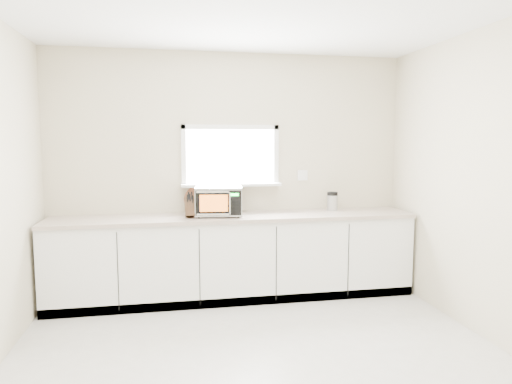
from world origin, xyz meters
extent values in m
plane|color=beige|center=(0.00, 0.00, 0.00)|extent=(4.00, 4.00, 0.00)
cube|color=beige|center=(0.00, 2.00, 1.35)|extent=(4.00, 0.02, 2.70)
cube|color=white|center=(0.00, 1.99, 1.55)|extent=(1.00, 0.02, 0.60)
cube|color=white|center=(0.00, 1.92, 1.23)|extent=(1.12, 0.16, 0.03)
cube|color=white|center=(0.00, 1.97, 1.88)|extent=(1.10, 0.04, 0.05)
cube|color=white|center=(0.00, 1.97, 1.23)|extent=(1.10, 0.04, 0.05)
cube|color=white|center=(-0.53, 1.97, 1.55)|extent=(0.05, 0.04, 0.70)
cube|color=white|center=(0.53, 1.97, 1.55)|extent=(0.05, 0.04, 0.70)
cube|color=white|center=(0.85, 1.99, 1.32)|extent=(0.12, 0.01, 0.12)
cube|color=white|center=(0.00, 1.70, 0.44)|extent=(3.92, 0.60, 0.88)
cube|color=#B5A395|center=(0.00, 1.69, 0.90)|extent=(3.92, 0.64, 0.04)
cylinder|color=black|center=(-0.39, 1.58, 0.93)|extent=(0.02, 0.02, 0.01)
cylinder|color=black|center=(-0.36, 1.87, 0.93)|extent=(0.02, 0.02, 0.01)
cylinder|color=black|center=(0.02, 1.53, 0.93)|extent=(0.02, 0.02, 0.01)
cylinder|color=black|center=(0.05, 1.82, 0.93)|extent=(0.02, 0.02, 0.01)
cube|color=#ABAEB2|center=(-0.17, 1.70, 1.08)|extent=(0.53, 0.42, 0.29)
cube|color=black|center=(-0.19, 1.51, 1.08)|extent=(0.47, 0.06, 0.26)
cube|color=orange|center=(-0.24, 1.51, 1.08)|extent=(0.29, 0.04, 0.18)
cylinder|color=silver|center=(-0.08, 1.47, 1.08)|extent=(0.02, 0.02, 0.23)
cube|color=black|center=(-0.03, 1.49, 1.08)|extent=(0.12, 0.02, 0.25)
cube|color=#19FF33|center=(-0.03, 1.48, 1.17)|extent=(0.08, 0.01, 0.03)
cube|color=silver|center=(-0.17, 1.70, 1.23)|extent=(0.53, 0.42, 0.01)
cube|color=#422A17|center=(-0.48, 1.63, 1.03)|extent=(0.10, 0.20, 0.23)
cube|color=black|center=(-0.51, 1.58, 1.13)|extent=(0.01, 0.04, 0.08)
cube|color=black|center=(-0.48, 1.58, 1.14)|extent=(0.01, 0.04, 0.08)
cube|color=black|center=(-0.45, 1.58, 1.12)|extent=(0.01, 0.04, 0.08)
cube|color=black|center=(-0.49, 1.58, 1.16)|extent=(0.01, 0.04, 0.08)
cube|color=black|center=(-0.46, 1.58, 1.16)|extent=(0.01, 0.04, 0.08)
cylinder|color=#9D5B3C|center=(-0.38, 1.94, 1.07)|extent=(0.30, 0.07, 0.30)
cylinder|color=#ABAEB2|center=(1.16, 1.83, 1.01)|extent=(0.12, 0.12, 0.18)
cylinder|color=black|center=(1.16, 1.83, 1.12)|extent=(0.12, 0.12, 0.04)
camera|label=1|loc=(-0.67, -3.14, 1.72)|focal=32.00mm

